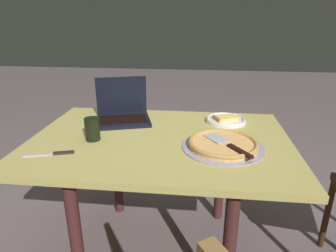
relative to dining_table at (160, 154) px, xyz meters
name	(u,v)px	position (x,y,z in m)	size (l,w,h in m)	color
ground_plane	(161,249)	(0.00, 0.00, -0.63)	(12.00, 12.00, 0.00)	#6D5D60
dining_table	(160,154)	(0.00, 0.00, 0.00)	(1.30, 0.89, 0.72)	tan
laptop	(123,112)	(0.25, -0.24, 0.14)	(0.36, 0.32, 0.24)	black
pizza_plate	(226,120)	(-0.34, -0.28, 0.10)	(0.23, 0.23, 0.04)	white
pizza_tray	(223,144)	(-0.31, 0.08, 0.11)	(0.38, 0.38, 0.04)	#9D93AD
table_knife	(54,154)	(0.44, 0.24, 0.09)	(0.21, 0.08, 0.01)	#C4B2BD
drink_cup	(92,129)	(0.33, 0.06, 0.15)	(0.07, 0.07, 0.11)	black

